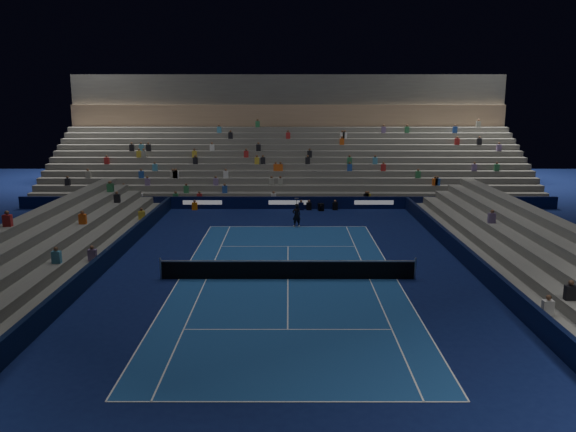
{
  "coord_description": "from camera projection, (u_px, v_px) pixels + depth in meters",
  "views": [
    {
      "loc": [
        0.03,
        -27.66,
        9.03
      ],
      "look_at": [
        0.0,
        6.0,
        2.0
      ],
      "focal_mm": 35.82,
      "sensor_mm": 36.0,
      "label": 1
    }
  ],
  "objects": [
    {
      "name": "sponsor_barrier_east",
      "position": [
        481.0,
        270.0,
        28.81
      ],
      "size": [
        0.25,
        37.0,
        1.0
      ],
      "primitive_type": "cube",
      "color": "black",
      "rests_on": "ground"
    },
    {
      "name": "sponsor_barrier_west",
      "position": [
        95.0,
        270.0,
        28.82
      ],
      "size": [
        0.25,
        37.0,
        1.0
      ],
      "primitive_type": "cube",
      "color": "black",
      "rests_on": "ground"
    },
    {
      "name": "grandstand_west",
      "position": [
        25.0,
        262.0,
        28.74
      ],
      "size": [
        5.0,
        37.0,
        2.5
      ],
      "color": "#63635E",
      "rests_on": "ground"
    },
    {
      "name": "tennis_net",
      "position": [
        288.0,
        270.0,
        28.81
      ],
      "size": [
        12.9,
        0.1,
        1.1
      ],
      "color": "#B2B2B7",
      "rests_on": "ground"
    },
    {
      "name": "broadcast_camera",
      "position": [
        321.0,
        207.0,
        46.2
      ],
      "size": [
        0.51,
        0.92,
        0.57
      ],
      "color": "black",
      "rests_on": "ground"
    },
    {
      "name": "tennis_player",
      "position": [
        297.0,
        215.0,
        40.32
      ],
      "size": [
        0.7,
        0.57,
        1.67
      ],
      "primitive_type": "imported",
      "rotation": [
        0.0,
        0.0,
        3.46
      ],
      "color": "black",
      "rests_on": "ground"
    },
    {
      "name": "ground",
      "position": [
        288.0,
        279.0,
        28.92
      ],
      "size": [
        90.0,
        90.0,
        0.0
      ],
      "primitive_type": "plane",
      "color": "#0B1546",
      "rests_on": "ground"
    },
    {
      "name": "grandstand_east",
      "position": [
        551.0,
        262.0,
        28.72
      ],
      "size": [
        5.0,
        37.0,
        2.5
      ],
      "color": "slate",
      "rests_on": "ground"
    },
    {
      "name": "sponsor_barrier_far",
      "position": [
        288.0,
        203.0,
        46.92
      ],
      "size": [
        44.0,
        0.25,
        1.0
      ],
      "primitive_type": "cube",
      "color": "black",
      "rests_on": "ground"
    },
    {
      "name": "court_surface",
      "position": [
        288.0,
        279.0,
        28.92
      ],
      "size": [
        10.97,
        23.77,
        0.01
      ],
      "primitive_type": "cube",
      "color": "navy",
      "rests_on": "ground"
    },
    {
      "name": "grandstand_main",
      "position": [
        288.0,
        156.0,
        55.54
      ],
      "size": [
        44.0,
        15.2,
        11.2
      ],
      "color": "slate",
      "rests_on": "ground"
    }
  ]
}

